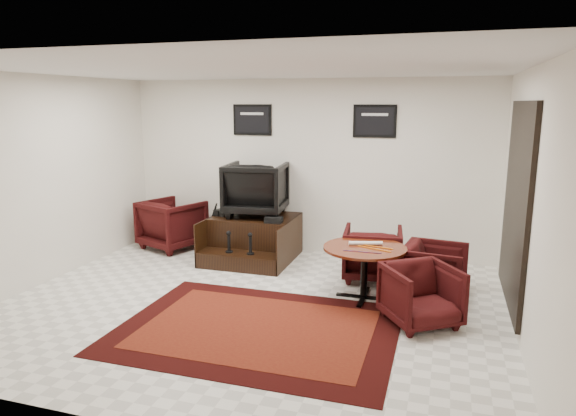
% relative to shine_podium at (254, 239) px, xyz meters
% --- Properties ---
extents(ground, '(6.00, 6.00, 0.00)m').
position_rel_shine_podium_xyz_m(ground, '(0.66, -1.85, -0.31)').
color(ground, white).
rests_on(ground, ground).
extents(room_shell, '(6.02, 5.02, 2.81)m').
position_rel_shine_podium_xyz_m(room_shell, '(1.07, -1.73, 1.48)').
color(room_shell, silver).
rests_on(room_shell, ground).
extents(area_rug, '(2.99, 2.24, 0.01)m').
position_rel_shine_podium_xyz_m(area_rug, '(0.98, -2.45, -0.30)').
color(area_rug, black).
rests_on(area_rug, ground).
extents(shine_podium, '(1.30, 1.33, 0.67)m').
position_rel_shine_podium_xyz_m(shine_podium, '(0.00, 0.00, 0.00)').
color(shine_podium, black).
rests_on(shine_podium, ground).
extents(shine_chair, '(1.00, 0.95, 0.93)m').
position_rel_shine_podium_xyz_m(shine_chair, '(0.00, 0.14, 0.83)').
color(shine_chair, black).
rests_on(shine_chair, shine_podium).
extents(shoes_pair, '(0.28, 0.31, 0.10)m').
position_rel_shine_podium_xyz_m(shoes_pair, '(-0.50, -0.02, 0.41)').
color(shoes_pair, black).
rests_on(shoes_pair, shine_podium).
extents(polish_kit, '(0.27, 0.19, 0.09)m').
position_rel_shine_podium_xyz_m(polish_kit, '(0.43, -0.27, 0.40)').
color(polish_kit, black).
rests_on(polish_kit, shine_podium).
extents(umbrella_black, '(0.31, 0.12, 0.83)m').
position_rel_shine_podium_xyz_m(umbrella_black, '(-0.72, -0.11, 0.11)').
color(umbrella_black, black).
rests_on(umbrella_black, ground).
extents(umbrella_hooked, '(0.33, 0.12, 0.88)m').
position_rel_shine_podium_xyz_m(umbrella_hooked, '(-0.77, 0.02, 0.13)').
color(umbrella_hooked, black).
rests_on(umbrella_hooked, ground).
extents(armchair_side, '(1.12, 1.09, 0.91)m').
position_rel_shine_podium_xyz_m(armchair_side, '(-1.52, 0.14, 0.15)').
color(armchair_side, black).
rests_on(armchair_side, ground).
extents(meeting_table, '(1.03, 1.03, 0.68)m').
position_rel_shine_podium_xyz_m(meeting_table, '(1.94, -1.21, 0.28)').
color(meeting_table, '#421709').
rests_on(meeting_table, ground).
extents(table_chair_back, '(0.86, 0.82, 0.81)m').
position_rel_shine_podium_xyz_m(table_chair_back, '(1.94, -0.43, 0.10)').
color(table_chair_back, black).
rests_on(table_chair_back, ground).
extents(table_chair_window, '(0.78, 0.82, 0.76)m').
position_rel_shine_podium_xyz_m(table_chair_window, '(2.79, -0.89, 0.07)').
color(table_chair_window, black).
rests_on(table_chair_window, ground).
extents(table_chair_corner, '(0.98, 0.97, 0.74)m').
position_rel_shine_podium_xyz_m(table_chair_corner, '(2.67, -1.78, 0.06)').
color(table_chair_corner, black).
rests_on(table_chair_corner, ground).
extents(paper_roll, '(0.42, 0.16, 0.05)m').
position_rel_shine_podium_xyz_m(paper_roll, '(1.94, -1.13, 0.39)').
color(paper_roll, silver).
rests_on(paper_roll, meeting_table).
extents(table_clutter, '(0.57, 0.33, 0.01)m').
position_rel_shine_podium_xyz_m(table_clutter, '(2.04, -1.29, 0.37)').
color(table_clutter, orange).
rests_on(table_clutter, meeting_table).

